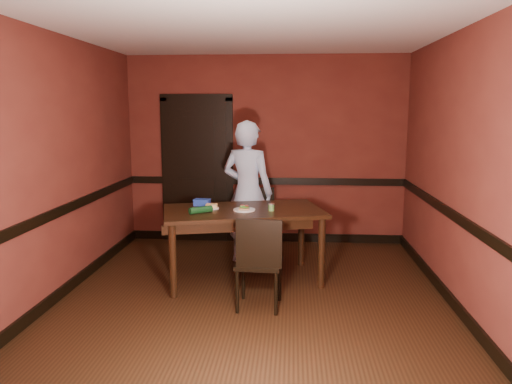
# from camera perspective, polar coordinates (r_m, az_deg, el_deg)

# --- Properties ---
(floor) EXTENTS (4.00, 4.50, 0.01)m
(floor) POSITION_cam_1_polar(r_m,az_deg,el_deg) (5.34, -0.28, -11.82)
(floor) COLOR black
(floor) RESTS_ON ground
(ceiling) EXTENTS (4.00, 4.50, 0.01)m
(ceiling) POSITION_cam_1_polar(r_m,az_deg,el_deg) (5.03, -0.31, 18.19)
(ceiling) COLOR silver
(ceiling) RESTS_ON ground
(wall_back) EXTENTS (4.00, 0.02, 2.70)m
(wall_back) POSITION_cam_1_polar(r_m,az_deg,el_deg) (7.24, 1.12, 4.81)
(wall_back) COLOR maroon
(wall_back) RESTS_ON ground
(wall_front) EXTENTS (4.00, 0.02, 2.70)m
(wall_front) POSITION_cam_1_polar(r_m,az_deg,el_deg) (2.80, -3.96, -2.65)
(wall_front) COLOR maroon
(wall_front) RESTS_ON ground
(wall_left) EXTENTS (0.02, 4.50, 2.70)m
(wall_left) POSITION_cam_1_polar(r_m,az_deg,el_deg) (5.54, -21.43, 2.72)
(wall_left) COLOR maroon
(wall_left) RESTS_ON ground
(wall_right) EXTENTS (0.02, 4.50, 2.70)m
(wall_right) POSITION_cam_1_polar(r_m,az_deg,el_deg) (5.24, 22.07, 2.34)
(wall_right) COLOR maroon
(wall_right) RESTS_ON ground
(dado_back) EXTENTS (4.00, 0.03, 0.10)m
(dado_back) POSITION_cam_1_polar(r_m,az_deg,el_deg) (7.28, 1.10, 1.26)
(dado_back) COLOR black
(dado_back) RESTS_ON ground
(dado_left) EXTENTS (0.03, 4.50, 0.10)m
(dado_left) POSITION_cam_1_polar(r_m,az_deg,el_deg) (5.60, -21.02, -1.85)
(dado_left) COLOR black
(dado_left) RESTS_ON ground
(dado_right) EXTENTS (0.03, 4.50, 0.10)m
(dado_right) POSITION_cam_1_polar(r_m,az_deg,el_deg) (5.31, 21.62, -2.48)
(dado_right) COLOR black
(dado_right) RESTS_ON ground
(baseboard_back) EXTENTS (4.00, 0.03, 0.12)m
(baseboard_back) POSITION_cam_1_polar(r_m,az_deg,el_deg) (7.44, 1.08, -5.15)
(baseboard_back) COLOR black
(baseboard_back) RESTS_ON ground
(baseboard_left) EXTENTS (0.03, 4.50, 0.12)m
(baseboard_left) POSITION_cam_1_polar(r_m,az_deg,el_deg) (5.81, -20.52, -10.01)
(baseboard_left) COLOR black
(baseboard_left) RESTS_ON ground
(baseboard_right) EXTENTS (0.03, 4.50, 0.12)m
(baseboard_right) POSITION_cam_1_polar(r_m,az_deg,el_deg) (5.53, 21.08, -11.02)
(baseboard_right) COLOR black
(baseboard_right) RESTS_ON ground
(door) EXTENTS (1.05, 0.07, 2.20)m
(door) POSITION_cam_1_polar(r_m,az_deg,el_deg) (7.36, -6.71, 2.79)
(door) COLOR black
(door) RESTS_ON ground
(dining_table) EXTENTS (1.95, 1.40, 0.82)m
(dining_table) POSITION_cam_1_polar(r_m,az_deg,el_deg) (5.71, -1.47, -6.04)
(dining_table) COLOR black
(dining_table) RESTS_ON floor
(chair_far) EXTENTS (0.50, 0.50, 0.92)m
(chair_far) POSITION_cam_1_polar(r_m,az_deg,el_deg) (6.41, -0.21, -3.85)
(chair_far) COLOR black
(chair_far) RESTS_ON floor
(chair_near) EXTENTS (0.46, 0.46, 0.93)m
(chair_near) POSITION_cam_1_polar(r_m,az_deg,el_deg) (4.92, 0.35, -7.94)
(chair_near) COLOR black
(chair_near) RESTS_ON floor
(person) EXTENTS (0.76, 0.62, 1.80)m
(person) POSITION_cam_1_polar(r_m,az_deg,el_deg) (6.28, -0.97, -0.04)
(person) COLOR #A7BFE4
(person) RESTS_ON floor
(sandwich_plate) EXTENTS (0.24, 0.24, 0.06)m
(sandwich_plate) POSITION_cam_1_polar(r_m,az_deg,el_deg) (5.54, -1.36, -1.96)
(sandwich_plate) COLOR white
(sandwich_plate) RESTS_ON dining_table
(sauce_jar) EXTENTS (0.07, 0.07, 0.08)m
(sauce_jar) POSITION_cam_1_polar(r_m,az_deg,el_deg) (5.52, 1.77, -1.74)
(sauce_jar) COLOR #5B9647
(sauce_jar) RESTS_ON dining_table
(cheese_saucer) EXTENTS (0.17, 0.17, 0.05)m
(cheese_saucer) POSITION_cam_1_polar(r_m,az_deg,el_deg) (5.67, -5.09, -1.69)
(cheese_saucer) COLOR white
(cheese_saucer) RESTS_ON dining_table
(food_tub) EXTENTS (0.20, 0.15, 0.08)m
(food_tub) POSITION_cam_1_polar(r_m,az_deg,el_deg) (5.84, -6.19, -1.19)
(food_tub) COLOR blue
(food_tub) RESTS_ON dining_table
(wrapped_veg) EXTENTS (0.25, 0.22, 0.07)m
(wrapped_veg) POSITION_cam_1_polar(r_m,az_deg,el_deg) (5.43, -6.33, -2.04)
(wrapped_veg) COLOR #103A18
(wrapped_veg) RESTS_ON dining_table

